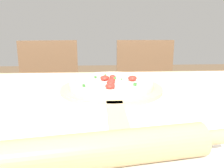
% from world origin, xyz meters
% --- Properties ---
extents(dining_table, '(1.40, 0.89, 0.77)m').
position_xyz_m(dining_table, '(0.00, 0.00, 0.66)').
color(dining_table, '#A87F51').
rests_on(dining_table, ground_plane).
extents(towel_cloth, '(1.32, 0.81, 0.00)m').
position_xyz_m(towel_cloth, '(0.00, 0.00, 0.78)').
color(towel_cloth, silver).
rests_on(towel_cloth, dining_table).
extents(pizza_peel, '(0.34, 0.56, 0.01)m').
position_xyz_m(pizza_peel, '(0.03, 0.08, 0.78)').
color(pizza_peel, '#D6B784').
rests_on(pizza_peel, towel_cloth).
extents(pizza, '(0.28, 0.28, 0.04)m').
position_xyz_m(pizza, '(0.03, 0.11, 0.80)').
color(pizza, beige).
rests_on(pizza, pizza_peel).
extents(rolling_pin, '(0.44, 0.11, 0.06)m').
position_xyz_m(rolling_pin, '(-0.01, -0.33, 0.81)').
color(rolling_pin, tan).
rests_on(rolling_pin, towel_cloth).
extents(chair_left, '(0.43, 0.43, 0.89)m').
position_xyz_m(chair_left, '(-0.33, 0.83, 0.51)').
color(chair_left, brown).
rests_on(chair_left, ground_plane).
extents(chair_right, '(0.42, 0.42, 0.89)m').
position_xyz_m(chair_right, '(0.30, 0.83, 0.51)').
color(chair_right, brown).
rests_on(chair_right, ground_plane).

